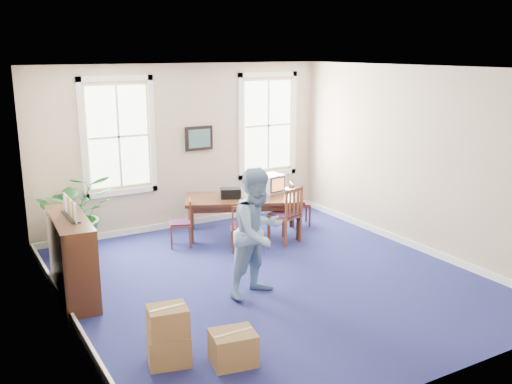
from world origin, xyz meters
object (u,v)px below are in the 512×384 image
conference_table (244,216)px  crt_tv (271,183)px  credenza (72,254)px  potted_plant (77,213)px  man (258,233)px  cardboard_boxes (180,327)px  chair_near_left (242,227)px

conference_table → crt_tv: (0.65, 0.05, 0.55)m
crt_tv → credenza: size_ratio=0.26×
conference_table → potted_plant: (-2.98, 0.54, 0.35)m
potted_plant → conference_table: bearing=-10.2°
man → credenza: bearing=136.1°
potted_plant → crt_tv: bearing=-7.7°
cardboard_boxes → man: bearing=32.3°
crt_tv → man: bearing=-134.0°
chair_near_left → man: size_ratio=0.46×
conference_table → crt_tv: size_ratio=5.14×
chair_near_left → potted_plant: potted_plant is taller
crt_tv → chair_near_left: (-1.09, -0.80, -0.50)m
credenza → potted_plant: bearing=78.6°
conference_table → chair_near_left: (-0.45, -0.75, 0.05)m
man → potted_plant: bearing=105.9°
conference_table → cardboard_boxes: 4.49m
conference_table → man: man is taller
man → credenza: size_ratio=1.17×
chair_near_left → potted_plant: 2.85m
chair_near_left → credenza: size_ratio=0.53×
man → cardboard_boxes: bearing=-163.0°
chair_near_left → man: 1.95m
potted_plant → cardboard_boxes: potted_plant is taller
conference_table → potted_plant: 3.05m
conference_table → man: (-1.13, -2.50, 0.56)m
credenza → potted_plant: 1.84m
conference_table → crt_tv: bearing=28.5°
man → potted_plant: man is taller
credenza → crt_tv: bearing=21.1°
cardboard_boxes → potted_plant: bearing=92.9°
crt_tv → potted_plant: bearing=163.2°
conference_table → man: 2.80m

